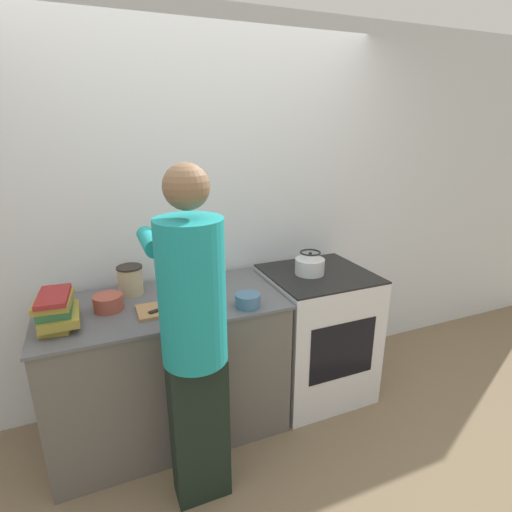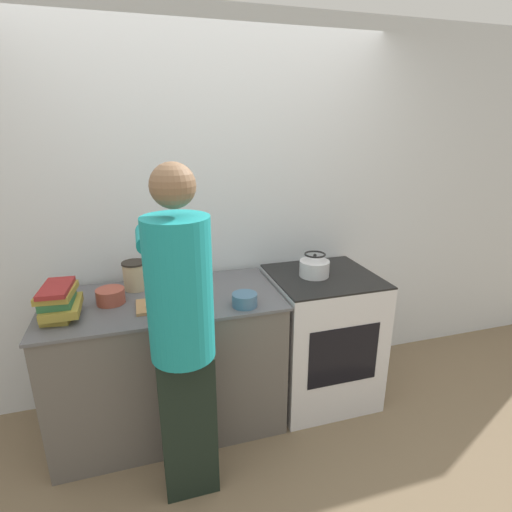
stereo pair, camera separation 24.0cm
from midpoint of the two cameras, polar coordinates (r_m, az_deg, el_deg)
The scene contains 12 objects.
ground_plane at distance 2.75m, azimuth -0.01°, elevation -25.41°, with size 12.00×12.00×0.00m, color #7A664C.
wall_back at distance 2.78m, azimuth -4.53°, elevation 5.82°, with size 8.00×0.05×2.60m.
counter at distance 2.68m, azimuth -9.86°, elevation -14.76°, with size 1.41×0.71×0.89m.
oven at distance 2.94m, azimuth 11.56°, elevation -11.23°, with size 0.69×0.66×0.93m.
person at distance 1.96m, azimuth -7.07°, elevation -10.48°, with size 0.35×0.59×1.75m.
cutting_board at distance 2.37m, azimuth -9.13°, elevation -6.79°, with size 0.40×0.20×0.02m.
knife at distance 2.35m, azimuth -10.24°, elevation -6.78°, with size 0.21×0.10×0.01m.
kettle at distance 2.70m, azimuth 10.88°, elevation -1.52°, with size 0.20×0.20×0.16m.
bowl_prep at distance 2.46m, azimuth -17.48°, elevation -5.54°, with size 0.16×0.16×0.09m.
bowl_mixing at distance 2.32m, azimuth 1.34°, elevation -6.34°, with size 0.15×0.15×0.08m.
canister_jar at distance 2.61m, azimuth -14.41°, elevation -2.75°, with size 0.15×0.15×0.18m.
book_stack at distance 2.36m, azimuth -23.79°, elevation -6.01°, with size 0.21×0.29×0.19m.
Camera 2 is at (-0.46, -1.94, 1.90)m, focal length 28.00 mm.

